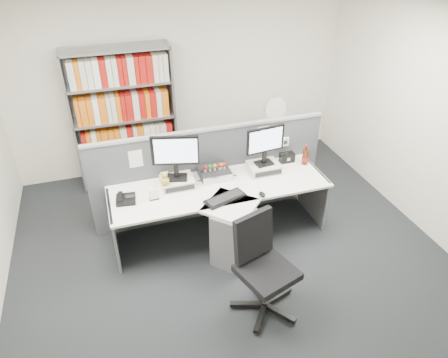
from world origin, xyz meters
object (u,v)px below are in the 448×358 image
object	(u,v)px
desk_calendar	(154,195)
monitor_right	(265,143)
shelving_unit	(125,121)
mouse	(262,194)
desk_phone	(125,199)
filing_cabinet	(272,152)
office_chair	(262,263)
speaker	(287,157)
desk_fan	(275,111)
monitor_left	(175,154)
desktop_pc	(214,173)
desk	(225,215)
cola_bottle	(305,157)
keyboard	(225,198)

from	to	relation	value
desk_calendar	monitor_right	bearing A→B (deg)	7.59
monitor_right	shelving_unit	bearing A→B (deg)	136.16
mouse	desk_calendar	xyz separation A→B (m)	(-1.19, 0.31, 0.03)
desk_phone	monitor_right	bearing A→B (deg)	4.76
mouse	filing_cabinet	bearing A→B (deg)	62.27
monitor_right	office_chair	xyz separation A→B (m)	(-0.57, -1.36, -0.56)
speaker	desk_fan	world-z (taller)	desk_fan
desk_phone	monitor_left	bearing A→B (deg)	12.98
monitor_right	office_chair	size ratio (longest dim) A/B	0.48
desktop_pc	desk_phone	size ratio (longest dim) A/B	1.58
desktop_pc	desk_phone	bearing A→B (deg)	-169.42
desk	speaker	xyz separation A→B (m)	(1.00, 0.50, 0.33)
monitor_left	desk_phone	distance (m)	0.75
monitor_left	shelving_unit	world-z (taller)	shelving_unit
cola_bottle	desk_fan	xyz separation A→B (m)	(0.01, 1.02, 0.21)
desk	monitor_left	distance (m)	0.92
keyboard	cola_bottle	world-z (taller)	cola_bottle
mouse	desk_fan	distance (m)	1.74
monitor_left	office_chair	bearing A→B (deg)	-68.60
mouse	filing_cabinet	distance (m)	1.76
monitor_left	desk_calendar	world-z (taller)	monitor_left
shelving_unit	monitor_left	bearing A→B (deg)	-73.78
desk_phone	speaker	distance (m)	2.11
mouse	desk_fan	size ratio (longest dim) A/B	0.20
desktop_pc	office_chair	bearing A→B (deg)	-87.74
speaker	desk_fan	size ratio (longest dim) A/B	0.35
monitor_left	desk_calendar	size ratio (longest dim) A/B	4.40
desktop_pc	keyboard	world-z (taller)	desktop_pc
monitor_right	speaker	bearing A→B (deg)	17.85
speaker	filing_cabinet	size ratio (longest dim) A/B	0.26
desktop_pc	cola_bottle	size ratio (longest dim) A/B	1.36
mouse	desk_phone	size ratio (longest dim) A/B	0.46
speaker	filing_cabinet	bearing A→B (deg)	77.29
desk_calendar	filing_cabinet	distance (m)	2.36
desktop_pc	desk_calendar	world-z (taller)	desk_calendar
cola_bottle	filing_cabinet	distance (m)	1.12
desk_calendar	speaker	size ratio (longest dim) A/B	0.67
desk	monitor_right	size ratio (longest dim) A/B	5.21
filing_cabinet	keyboard	bearing A→B (deg)	-129.99
desk	desk_calendar	world-z (taller)	desk_calendar
desk	office_chair	bearing A→B (deg)	-86.56
mouse	desk_calendar	size ratio (longest dim) A/B	0.85
shelving_unit	keyboard	bearing A→B (deg)	-65.35
desk_phone	cola_bottle	size ratio (longest dim) A/B	0.86
filing_cabinet	desk_fan	distance (m)	0.68
keyboard	cola_bottle	bearing A→B (deg)	19.91
monitor_left	monitor_right	bearing A→B (deg)	-0.01
keyboard	desk_phone	size ratio (longest dim) A/B	2.20
desk_calendar	speaker	xyz separation A→B (m)	(1.78, 0.31, 0.01)
monitor_right	cola_bottle	bearing A→B (deg)	-0.21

